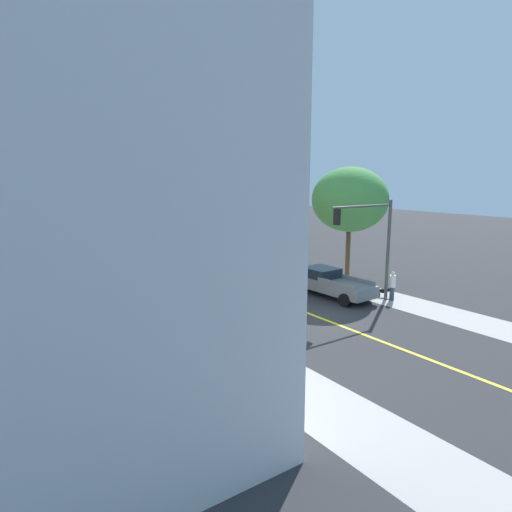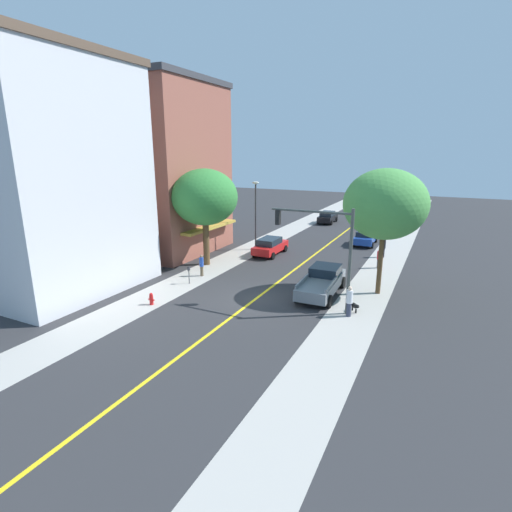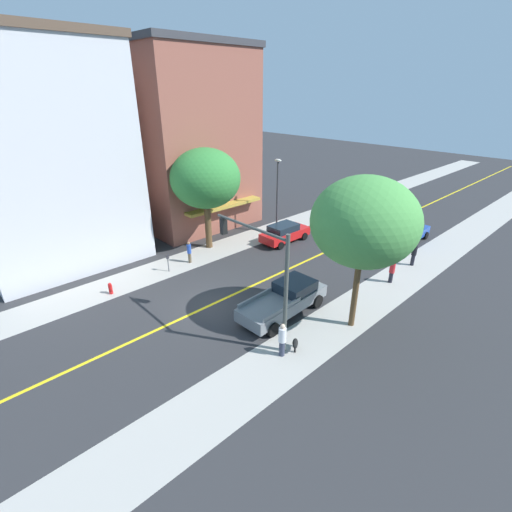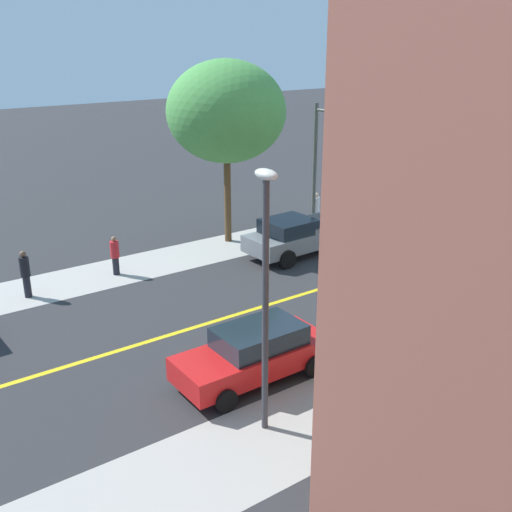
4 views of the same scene
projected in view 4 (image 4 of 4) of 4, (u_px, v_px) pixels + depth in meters
name	position (u px, v px, depth m)	size (l,w,h in m)	color
ground_plane	(406.00, 263.00, 26.37)	(140.00, 140.00, 0.00)	#2D2D30
sidewalk_right	(310.00, 227.00, 31.21)	(3.09, 126.00, 0.01)	#ADA8A0
road_centerline_stripe	(406.00, 263.00, 26.37)	(0.20, 126.00, 0.00)	yellow
street_tree_left_near	(500.00, 181.00, 15.91)	(5.41, 5.41, 8.03)	brown
street_tree_right_corner	(226.00, 112.00, 27.11)	(5.36, 5.36, 8.35)	brown
traffic_light_mast	(337.00, 150.00, 28.14)	(5.03, 0.32, 6.29)	#474C47
street_lamp	(266.00, 278.00, 13.96)	(0.70, 0.36, 6.60)	#38383D
red_sedan_left_curb	(254.00, 352.00, 17.28)	(2.04, 4.56, 1.58)	red
grey_pickup_truck	(303.00, 234.00, 27.26)	(2.48, 5.91, 1.74)	slate
pedestrian_red_shirt	(115.00, 255.00, 24.82)	(0.36, 0.36, 1.64)	black
pedestrian_white_shirt	(316.00, 210.00, 30.75)	(0.38, 0.38, 1.85)	#33384C
pedestrian_blue_shirt	(493.00, 304.00, 20.17)	(0.32, 0.32, 1.69)	brown
pedestrian_black_shirt	(25.00, 273.00, 22.63)	(0.36, 0.36, 1.83)	black
small_dog	(301.00, 222.00, 30.69)	(0.65, 0.72, 0.60)	black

